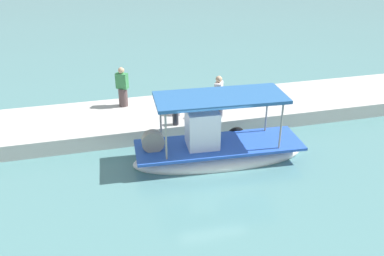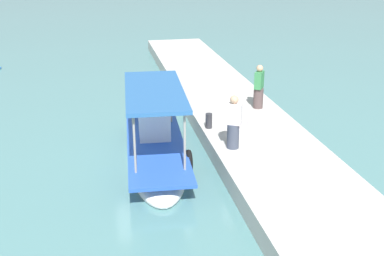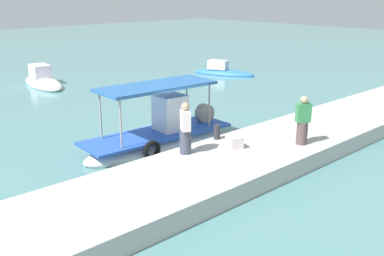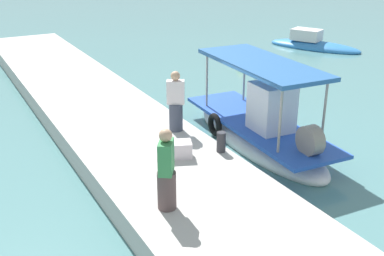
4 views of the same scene
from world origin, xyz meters
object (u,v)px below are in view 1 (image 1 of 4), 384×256
at_px(mooring_bollard, 176,118).
at_px(fisherman_near_bollard, 218,98).
at_px(fisherman_by_crate, 123,89).
at_px(cargo_crate, 175,109).
at_px(main_fishing_boat, 216,149).

bearing_deg(mooring_bollard, fisherman_near_bollard, -169.48).
xyz_separation_m(fisherman_by_crate, cargo_crate, (-2.05, 1.39, -0.60)).
xyz_separation_m(main_fishing_boat, fisherman_by_crate, (2.88, -4.54, 0.98)).
bearing_deg(fisherman_near_bollard, fisherman_by_crate, -29.75).
relative_size(main_fishing_boat, cargo_crate, 11.27).
relative_size(fisherman_by_crate, mooring_bollard, 3.26).
distance_m(main_fishing_boat, mooring_bollard, 2.36).
bearing_deg(mooring_bollard, cargo_crate, -102.17).
bearing_deg(cargo_crate, main_fishing_boat, 104.80).
bearing_deg(fisherman_near_bollard, cargo_crate, -23.82).
height_order(main_fishing_boat, cargo_crate, main_fishing_boat).
distance_m(fisherman_near_bollard, mooring_bollard, 2.00).
distance_m(fisherman_by_crate, cargo_crate, 2.55).
height_order(fisherman_near_bollard, cargo_crate, fisherman_near_bollard).
bearing_deg(cargo_crate, mooring_bollard, 77.83).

